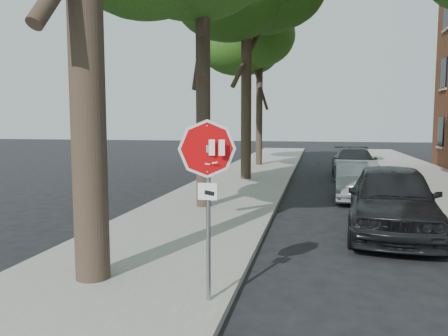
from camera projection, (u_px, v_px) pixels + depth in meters
The scene contains 10 objects.
ground at pixel (256, 312), 6.20m from camera, with size 120.00×120.00×0.00m, color black.
sidewalk_left at pixel (236, 186), 18.38m from camera, with size 4.00×55.00×0.12m, color gray.
curb_left at pixel (285, 187), 17.96m from camera, with size 0.12×55.00×0.13m, color #9E9384.
curb_right at pixel (398, 190), 17.05m from camera, with size 0.12×55.00×0.13m, color #9E9384.
stop_sign at pixel (208, 175), 6.12m from camera, with size 0.76×0.34×2.61m.
tree_mid_b at pixel (247, 5), 19.62m from camera, with size 5.88×5.46×10.36m.
tree_far at pixel (260, 49), 26.57m from camera, with size 5.29×4.91×9.33m.
car_a at pixel (392, 199), 10.54m from camera, with size 2.01×4.99×1.70m, color black.
car_b at pixel (357, 180), 15.35m from camera, with size 1.42×4.08×1.34m, color #9C9FA3.
car_c at pixel (354, 163), 21.30m from camera, with size 2.06×5.07×1.47m, color #454549.
Camera 1 is at (0.78, -5.92, 2.67)m, focal length 35.00 mm.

